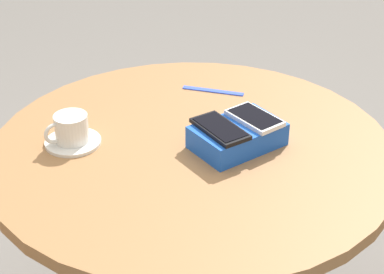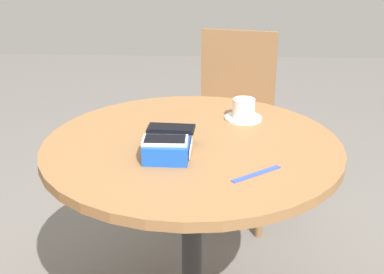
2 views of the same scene
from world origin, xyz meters
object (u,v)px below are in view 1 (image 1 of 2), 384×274
coffee_cup (71,128)px  lanyard_strap (213,91)px  saucer (73,142)px  phone_box (237,136)px  phone_white (255,118)px  phone_black (220,129)px  round_table (192,183)px

coffee_cup → lanyard_strap: coffee_cup is taller
coffee_cup → saucer: bearing=178.0°
phone_box → lanyard_strap: size_ratio=1.22×
phone_white → lanyard_strap: (-0.09, -0.26, -0.06)m
phone_box → phone_black: (0.05, -0.01, 0.03)m
phone_black → coffee_cup: 0.34m
phone_box → coffee_cup: coffee_cup is taller
coffee_cup → lanyard_strap: size_ratio=0.64×
phone_black → saucer: 0.35m
phone_white → round_table: bearing=-30.1°
phone_white → phone_black: size_ratio=0.89×
phone_box → saucer: 0.38m
round_table → phone_black: bearing=116.5°
phone_box → coffee_cup: (0.30, -0.24, 0.01)m
round_table → coffee_cup: bearing=-37.8°
phone_white → coffee_cup: (0.35, -0.24, -0.02)m
phone_white → lanyard_strap: phone_white is taller
saucer → coffee_cup: coffee_cup is taller
coffee_cup → lanyard_strap: bearing=-177.9°
saucer → lanyard_strap: 0.43m
phone_white → saucer: (0.34, -0.24, -0.06)m
phone_box → phone_black: bearing=-6.9°
round_table → phone_box: phone_box is taller
phone_white → saucer: 0.42m
phone_box → coffee_cup: 0.38m
round_table → phone_black: 0.18m
phone_white → saucer: phone_white is taller
round_table → saucer: 0.30m
phone_box → lanyard_strap: phone_box is taller
round_table → phone_box: 0.17m
saucer → lanyard_strap: bearing=-177.9°
phone_black → coffee_cup: (0.25, -0.23, -0.02)m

